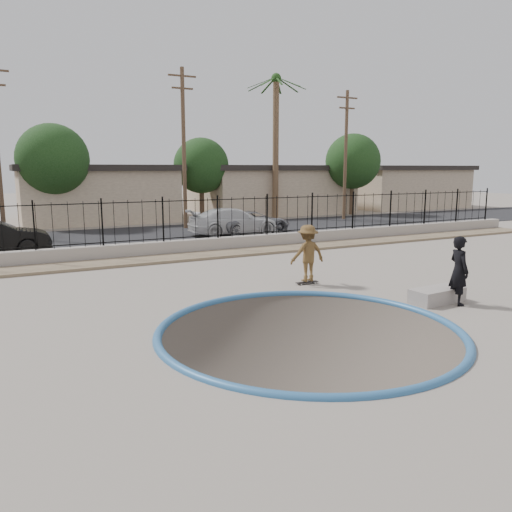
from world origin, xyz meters
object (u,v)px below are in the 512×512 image
object	(u,v)px
skateboard	(307,282)
car_c	(234,221)
skater	(308,256)
videographer	(459,271)
car_d	(252,222)
concrete_ledge	(437,295)

from	to	relation	value
skateboard	car_c	size ratio (longest dim) A/B	0.15
skater	car_c	bearing A→B (deg)	-100.63
videographer	car_c	bearing A→B (deg)	12.09
skater	car_d	bearing A→B (deg)	-105.66
skateboard	car_d	world-z (taller)	car_d
videographer	car_c	xyz separation A→B (m)	(0.50, 15.71, -0.17)
skateboard	car_d	bearing A→B (deg)	73.17
car_c	concrete_ledge	bearing A→B (deg)	-179.30
skateboard	concrete_ledge	xyz separation A→B (m)	(2.00, -3.52, 0.15)
skateboard	concrete_ledge	size ratio (longest dim) A/B	0.48
videographer	car_c	distance (m)	15.72
skateboard	concrete_ledge	bearing A→B (deg)	-58.74
skater	car_c	distance (m)	12.12
skateboard	videographer	xyz separation A→B (m)	(2.32, -3.92, 0.89)
skater	car_c	world-z (taller)	skater
skater	skateboard	xyz separation A→B (m)	(-0.00, -0.00, -0.85)
concrete_ledge	car_d	size ratio (longest dim) A/B	0.35
videographer	car_d	distance (m)	16.01
concrete_ledge	car_d	distance (m)	15.65
skateboard	skater	bearing A→B (deg)	28.21
skateboard	car_c	xyz separation A→B (m)	(2.82, 11.79, 0.72)
skater	car_d	size ratio (longest dim) A/B	0.40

